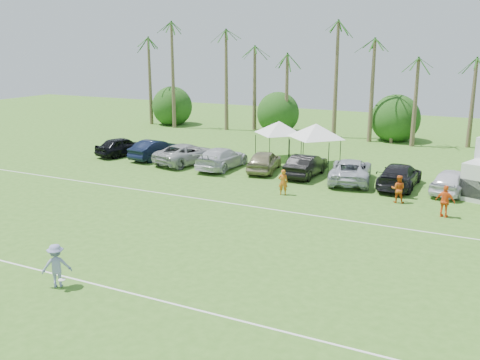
% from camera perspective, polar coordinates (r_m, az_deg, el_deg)
% --- Properties ---
extents(ground, '(120.00, 120.00, 0.00)m').
position_cam_1_polar(ground, '(21.92, -22.22, -11.41)').
color(ground, '#3E7021').
rests_on(ground, ground).
extents(field_lines, '(80.00, 12.10, 0.01)m').
position_cam_1_polar(field_lines, '(27.32, -9.64, -5.34)').
color(field_lines, white).
rests_on(field_lines, ground).
extents(palm_tree_0, '(2.40, 2.40, 8.90)m').
position_cam_1_polar(palm_tree_0, '(62.97, -10.18, 12.70)').
color(palm_tree_0, brown).
rests_on(palm_tree_0, ground).
extents(palm_tree_1, '(2.40, 2.40, 9.90)m').
position_cam_1_polar(palm_tree_1, '(60.12, -6.27, 13.59)').
color(palm_tree_1, brown).
rests_on(palm_tree_1, ground).
extents(palm_tree_2, '(2.40, 2.40, 10.90)m').
position_cam_1_polar(palm_tree_2, '(57.57, -1.96, 14.49)').
color(palm_tree_2, brown).
rests_on(palm_tree_2, ground).
extents(palm_tree_3, '(2.40, 2.40, 11.90)m').
position_cam_1_polar(palm_tree_3, '(55.79, 1.78, 15.37)').
color(palm_tree_3, brown).
rests_on(palm_tree_3, ground).
extents(palm_tree_4, '(2.40, 2.40, 8.90)m').
position_cam_1_polar(palm_tree_4, '(54.25, 5.69, 12.60)').
color(palm_tree_4, brown).
rests_on(palm_tree_4, ground).
extents(palm_tree_5, '(2.40, 2.40, 9.90)m').
position_cam_1_polar(palm_tree_5, '(52.93, 9.87, 13.37)').
color(palm_tree_5, brown).
rests_on(palm_tree_5, ground).
extents(palm_tree_6, '(2.40, 2.40, 10.90)m').
position_cam_1_polar(palm_tree_6, '(51.91, 14.27, 14.08)').
color(palm_tree_6, brown).
rests_on(palm_tree_6, ground).
extents(palm_tree_7, '(2.40, 2.40, 11.90)m').
position_cam_1_polar(palm_tree_7, '(51.19, 18.84, 14.72)').
color(palm_tree_7, brown).
rests_on(palm_tree_7, ground).
extents(bush_tree_0, '(4.00, 4.00, 4.00)m').
position_cam_1_polar(bush_tree_0, '(62.48, -7.17, 7.57)').
color(bush_tree_0, brown).
rests_on(bush_tree_0, ground).
extents(bush_tree_1, '(4.00, 4.00, 4.00)m').
position_cam_1_polar(bush_tree_1, '(56.38, 4.00, 6.91)').
color(bush_tree_1, brown).
rests_on(bush_tree_1, ground).
extents(bush_tree_2, '(4.00, 4.00, 4.00)m').
position_cam_1_polar(bush_tree_2, '(53.00, 16.13, 5.90)').
color(bush_tree_2, brown).
rests_on(bush_tree_2, ground).
extents(sideline_player_a, '(0.67, 0.53, 1.61)m').
position_cam_1_polar(sideline_player_a, '(33.08, 4.62, -0.23)').
color(sideline_player_a, '#CF6217').
rests_on(sideline_player_a, ground).
extents(sideline_player_b, '(0.87, 0.71, 1.65)m').
position_cam_1_polar(sideline_player_b, '(32.72, 16.52, -0.92)').
color(sideline_player_b, '#D05217').
rests_on(sideline_player_b, ground).
extents(sideline_player_c, '(1.10, 0.64, 1.77)m').
position_cam_1_polar(sideline_player_c, '(30.78, 21.04, -2.14)').
color(sideline_player_c, orange).
rests_on(sideline_player_c, ground).
extents(canopy_tent_left, '(4.39, 4.39, 3.55)m').
position_cam_1_polar(canopy_tent_left, '(43.24, 4.20, 6.28)').
color(canopy_tent_left, black).
rests_on(canopy_tent_left, ground).
extents(canopy_tent_right, '(4.67, 4.67, 3.79)m').
position_cam_1_polar(canopy_tent_right, '(40.83, 8.14, 5.97)').
color(canopy_tent_right, black).
rests_on(canopy_tent_right, ground).
extents(frisbee_player, '(1.26, 1.22, 1.73)m').
position_cam_1_polar(frisbee_player, '(21.93, -18.99, -8.62)').
color(frisbee_player, '#8589BD').
rests_on(frisbee_player, ground).
extents(parked_car_0, '(3.05, 4.94, 1.57)m').
position_cam_1_polar(parked_car_0, '(45.65, -12.44, 3.54)').
color(parked_car_0, black).
rests_on(parked_car_0, ground).
extents(parked_car_1, '(2.21, 4.93, 1.57)m').
position_cam_1_polar(parked_car_1, '(43.83, -9.03, 3.25)').
color(parked_car_1, black).
rests_on(parked_car_1, ground).
extents(parked_car_2, '(3.78, 6.08, 1.57)m').
position_cam_1_polar(parked_car_2, '(41.81, -5.66, 2.82)').
color(parked_car_2, '#A4A5A5').
rests_on(parked_car_2, ground).
extents(parked_car_3, '(2.27, 5.44, 1.57)m').
position_cam_1_polar(parked_car_3, '(40.00, -1.93, 2.35)').
color(parked_car_3, silver).
rests_on(parked_car_3, ground).
extents(parked_car_4, '(2.66, 4.87, 1.57)m').
position_cam_1_polar(parked_car_4, '(39.07, 2.60, 2.05)').
color(parked_car_4, gray).
rests_on(parked_car_4, ground).
extents(parked_car_5, '(1.72, 4.79, 1.57)m').
position_cam_1_polar(parked_car_5, '(37.90, 7.06, 1.57)').
color(parked_car_5, black).
rests_on(parked_car_5, ground).
extents(parked_car_6, '(3.66, 6.05, 1.57)m').
position_cam_1_polar(parked_car_6, '(36.87, 11.72, 1.01)').
color(parked_car_6, '#B1B5C0').
rests_on(parked_car_6, ground).
extents(parked_car_7, '(2.27, 5.44, 1.57)m').
position_cam_1_polar(parked_car_7, '(36.23, 16.65, 0.46)').
color(parked_car_7, black).
rests_on(parked_car_7, ground).
extents(parked_car_8, '(2.60, 4.85, 1.57)m').
position_cam_1_polar(parked_car_8, '(35.87, 21.71, -0.10)').
color(parked_car_8, white).
rests_on(parked_car_8, ground).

